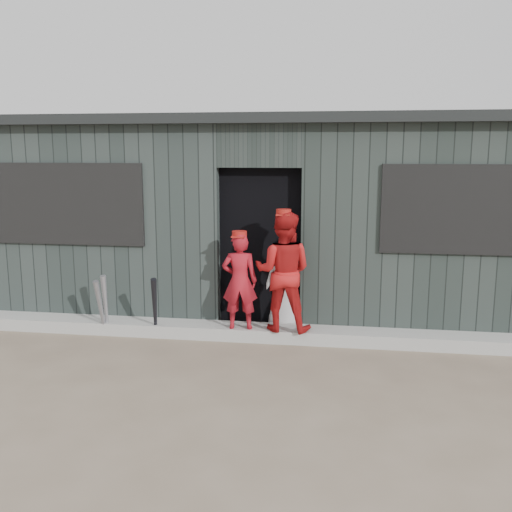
% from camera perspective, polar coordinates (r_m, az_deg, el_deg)
% --- Properties ---
extents(ground, '(80.00, 80.00, 0.00)m').
position_cam_1_polar(ground, '(5.17, -3.08, -14.65)').
color(ground, brown).
rests_on(ground, ground).
extents(curb, '(8.00, 0.36, 0.15)m').
position_cam_1_polar(curb, '(6.81, 0.03, -7.65)').
color(curb, gray).
rests_on(curb, ground).
extents(bat_left, '(0.11, 0.21, 0.75)m').
position_cam_1_polar(bat_left, '(7.07, -14.82, -4.76)').
color(bat_left, '#95959D').
rests_on(bat_left, ground).
extents(bat_mid, '(0.07, 0.26, 0.72)m').
position_cam_1_polar(bat_mid, '(7.02, -15.27, -5.04)').
color(bat_mid, gray).
rests_on(bat_mid, ground).
extents(bat_right, '(0.17, 0.36, 0.77)m').
position_cam_1_polar(bat_right, '(6.80, -10.08, -5.11)').
color(bat_right, black).
rests_on(bat_right, ground).
extents(player_red_left, '(0.43, 0.31, 1.12)m').
position_cam_1_polar(player_red_left, '(6.58, -1.64, -2.55)').
color(player_red_left, maroon).
rests_on(player_red_left, curb).
extents(player_red_right, '(0.70, 0.57, 1.38)m').
position_cam_1_polar(player_red_right, '(6.51, 2.73, -1.56)').
color(player_red_right, '#A91415').
rests_on(player_red_right, curb).
extents(player_grey_back, '(0.56, 0.37, 1.13)m').
position_cam_1_polar(player_grey_back, '(6.95, 2.97, -3.07)').
color(player_grey_back, '#ACACAC').
rests_on(player_grey_back, ground).
extents(dugout, '(8.30, 3.30, 2.62)m').
position_cam_1_polar(dugout, '(8.19, 1.78, 4.12)').
color(dugout, black).
rests_on(dugout, ground).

